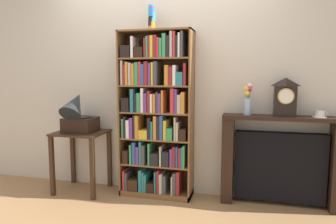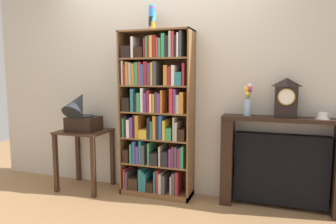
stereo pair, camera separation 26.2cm
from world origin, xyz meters
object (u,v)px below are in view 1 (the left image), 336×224
object	(u,v)px
gramophone	(78,114)
flower_vase	(248,99)
cup_stack	(152,18)
side_table_left	(81,146)
fireplace_mantel	(280,162)
bookshelf	(155,117)
mantel_clock	(285,97)
teacup_with_saucer	(320,114)

from	to	relation	value
gramophone	flower_vase	bearing A→B (deg)	5.59
cup_stack	side_table_left	xyz separation A→B (m)	(-0.84, -0.10, -1.44)
fireplace_mantel	gramophone	bearing A→B (deg)	-174.68
bookshelf	fireplace_mantel	xyz separation A→B (m)	(1.33, 0.06, -0.43)
side_table_left	mantel_clock	xyz separation A→B (m)	(2.23, 0.13, 0.61)
bookshelf	mantel_clock	distance (m)	1.38
side_table_left	gramophone	xyz separation A→B (m)	(-0.00, -0.05, 0.39)
fireplace_mantel	side_table_left	bearing A→B (deg)	-176.09
cup_stack	fireplace_mantel	size ratio (longest dim) A/B	0.23
bookshelf	cup_stack	bearing A→B (deg)	163.69
flower_vase	side_table_left	bearing A→B (deg)	-176.07
side_table_left	flower_vase	world-z (taller)	flower_vase
cup_stack	mantel_clock	distance (m)	1.62
mantel_clock	teacup_with_saucer	xyz separation A→B (m)	(0.33, 0.00, -0.16)
side_table_left	gramophone	bearing A→B (deg)	-90.00
bookshelf	cup_stack	size ratio (longest dim) A/B	6.88
cup_stack	teacup_with_saucer	bearing A→B (deg)	1.02
mantel_clock	flower_vase	world-z (taller)	mantel_clock
cup_stack	fireplace_mantel	distance (m)	2.04
bookshelf	gramophone	bearing A→B (deg)	-170.68
side_table_left	fireplace_mantel	xyz separation A→B (m)	(2.21, 0.15, -0.07)
bookshelf	flower_vase	distance (m)	1.02
side_table_left	fireplace_mantel	bearing A→B (deg)	3.91
mantel_clock	flower_vase	size ratio (longest dim) A/B	1.17
fireplace_mantel	mantel_clock	distance (m)	0.68
teacup_with_saucer	mantel_clock	bearing A→B (deg)	-179.52
cup_stack	side_table_left	bearing A→B (deg)	-173.17
side_table_left	teacup_with_saucer	world-z (taller)	teacup_with_saucer
cup_stack	gramophone	bearing A→B (deg)	-169.52
cup_stack	mantel_clock	world-z (taller)	cup_stack
fireplace_mantel	mantel_clock	bearing A→B (deg)	-48.67
cup_stack	mantel_clock	bearing A→B (deg)	1.14
cup_stack	mantel_clock	xyz separation A→B (m)	(1.39, 0.03, -0.83)
bookshelf	teacup_with_saucer	size ratio (longest dim) A/B	13.16
bookshelf	teacup_with_saucer	distance (m)	1.69
fireplace_mantel	flower_vase	distance (m)	0.74
fireplace_mantel	bookshelf	bearing A→B (deg)	-177.35
mantel_clock	teacup_with_saucer	size ratio (longest dim) A/B	2.77
bookshelf	gramophone	world-z (taller)	bookshelf
side_table_left	mantel_clock	world-z (taller)	mantel_clock
flower_vase	teacup_with_saucer	xyz separation A→B (m)	(0.69, 0.00, -0.14)
gramophone	fireplace_mantel	bearing A→B (deg)	5.32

